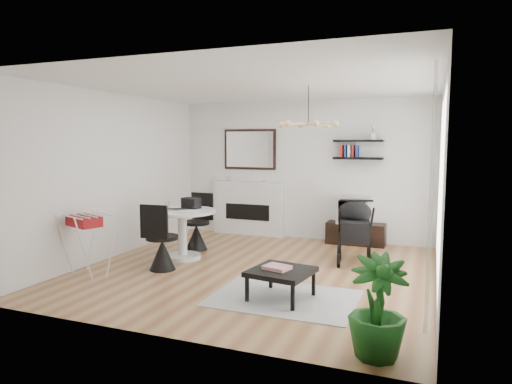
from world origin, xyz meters
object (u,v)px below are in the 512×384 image
at_px(tv_console, 356,234).
at_px(coffee_table, 281,273).
at_px(drying_rack, 88,243).
at_px(fireplace, 249,202).
at_px(crt_tv, 354,210).
at_px(dining_table, 182,227).
at_px(potted_plant, 378,307).
at_px(stroller, 355,233).

xyz_separation_m(tv_console, coffee_table, (-0.36, -3.35, 0.13)).
height_order(drying_rack, coffee_table, drying_rack).
bearing_deg(fireplace, crt_tv, -3.30).
distance_m(dining_table, drying_rack, 1.52).
bearing_deg(potted_plant, stroller, 102.67).
xyz_separation_m(tv_console, dining_table, (-2.47, -2.08, 0.33)).
bearing_deg(stroller, tv_console, 87.18).
bearing_deg(coffee_table, stroller, 75.58).
bearing_deg(crt_tv, fireplace, 176.70).
bearing_deg(fireplace, potted_plant, -55.99).
bearing_deg(drying_rack, coffee_table, 20.84).
relative_size(fireplace, crt_tv, 3.79).
relative_size(crt_tv, drying_rack, 0.64).
height_order(coffee_table, potted_plant, potted_plant).
height_order(fireplace, drying_rack, fireplace).
relative_size(tv_console, crt_tv, 1.88).
bearing_deg(coffee_table, tv_console, 83.93).
bearing_deg(tv_console, dining_table, -139.89).
distance_m(fireplace, stroller, 2.77).
relative_size(fireplace, tv_console, 2.02).
relative_size(fireplace, potted_plant, 2.36).
height_order(drying_rack, potted_plant, potted_plant).
relative_size(tv_console, dining_table, 0.98).
distance_m(tv_console, dining_table, 3.25).
distance_m(crt_tv, stroller, 1.30).
bearing_deg(crt_tv, potted_plant, -78.01).
relative_size(tv_console, potted_plant, 1.17).
distance_m(dining_table, stroller, 2.77).
height_order(dining_table, drying_rack, drying_rack).
height_order(dining_table, coffee_table, dining_table).
bearing_deg(potted_plant, drying_rack, 165.34).
bearing_deg(potted_plant, crt_tv, 101.99).
relative_size(coffee_table, potted_plant, 0.87).
bearing_deg(stroller, potted_plant, -88.23).
bearing_deg(stroller, dining_table, -173.84).
bearing_deg(dining_table, drying_rack, -119.90).
bearing_deg(crt_tv, drying_rack, -133.11).
bearing_deg(potted_plant, coffee_table, 138.23).
xyz_separation_m(dining_table, potted_plant, (3.37, -2.40, -0.07)).
xyz_separation_m(fireplace, potted_plant, (3.10, -4.60, -0.23)).
xyz_separation_m(tv_console, crt_tv, (-0.05, -0.00, 0.45)).
bearing_deg(dining_table, crt_tv, 40.63).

